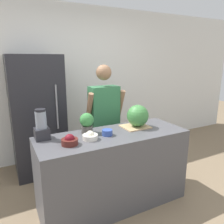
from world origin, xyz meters
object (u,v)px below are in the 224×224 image
object	(u,v)px
potted_plant	(87,122)
bowl_small_blue	(107,132)
bowl_cherries	(70,141)
bowl_cream	(90,136)
refrigerator	(37,115)
watermelon	(138,116)
blender	(41,126)
person	(104,121)

from	to	relation	value
potted_plant	bowl_small_blue	bearing A→B (deg)	-45.19
bowl_cherries	bowl_cream	bearing A→B (deg)	9.49
refrigerator	potted_plant	world-z (taller)	refrigerator
refrigerator	bowl_cherries	bearing A→B (deg)	-85.75
watermelon	blender	world-z (taller)	blender
refrigerator	blender	xyz separation A→B (m)	(-0.11, -1.05, 0.14)
person	bowl_cream	world-z (taller)	person
watermelon	bowl_small_blue	size ratio (longest dim) A/B	2.27
blender	potted_plant	xyz separation A→B (m)	(0.49, -0.04, -0.01)
bowl_cherries	blender	xyz separation A→B (m)	(-0.21, 0.29, 0.10)
person	blender	bearing A→B (deg)	-154.63
watermelon	bowl_small_blue	world-z (taller)	watermelon
bowl_cream	blender	world-z (taller)	blender
refrigerator	watermelon	world-z (taller)	refrigerator
bowl_cherries	potted_plant	xyz separation A→B (m)	(0.28, 0.25, 0.09)
person	blender	distance (m)	1.06
person	bowl_small_blue	world-z (taller)	person
person	bowl_cherries	distance (m)	1.04
person	bowl_small_blue	bearing A→B (deg)	-112.77
person	bowl_small_blue	distance (m)	0.72
watermelon	potted_plant	distance (m)	0.64
refrigerator	person	xyz separation A→B (m)	(0.83, -0.60, -0.05)
person	potted_plant	bearing A→B (deg)	-132.74
bowl_cream	blender	bearing A→B (deg)	151.06
person	potted_plant	xyz separation A→B (m)	(-0.45, -0.49, 0.18)
blender	potted_plant	distance (m)	0.49
refrigerator	watermelon	bearing A→B (deg)	-49.23
bowl_cream	bowl_small_blue	world-z (taller)	bowl_cream
bowl_small_blue	blender	world-z (taller)	blender
refrigerator	blender	distance (m)	1.06
bowl_small_blue	potted_plant	bearing A→B (deg)	134.81
watermelon	person	bearing A→B (deg)	107.87
bowl_cream	bowl_cherries	bearing A→B (deg)	-170.51
bowl_small_blue	potted_plant	xyz separation A→B (m)	(-0.17, 0.17, 0.10)
bowl_cherries	refrigerator	bearing A→B (deg)	94.25
bowl_cherries	blender	distance (m)	0.37
watermelon	bowl_small_blue	xyz separation A→B (m)	(-0.46, -0.09, -0.12)
watermelon	blender	xyz separation A→B (m)	(-1.13, 0.13, -0.01)
refrigerator	potted_plant	size ratio (longest dim) A/B	7.51
refrigerator	bowl_cherries	xyz separation A→B (m)	(0.10, -1.33, 0.04)
watermelon	bowl_cherries	distance (m)	0.93
refrigerator	bowl_cream	xyz separation A→B (m)	(0.33, -1.30, 0.04)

